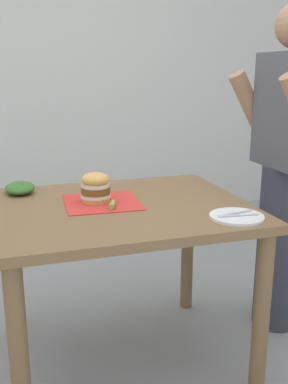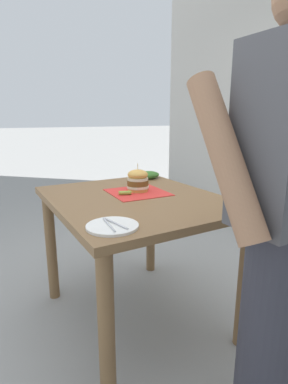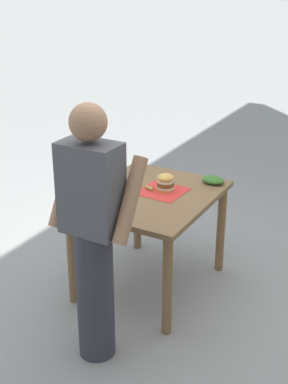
{
  "view_description": "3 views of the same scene",
  "coord_description": "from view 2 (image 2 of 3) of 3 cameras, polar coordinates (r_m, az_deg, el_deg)",
  "views": [
    {
      "loc": [
        1.85,
        -0.48,
        1.37
      ],
      "look_at": [
        0.0,
        0.1,
        0.85
      ],
      "focal_mm": 42.0,
      "sensor_mm": 36.0,
      "label": 1
    },
    {
      "loc": [
        0.78,
        1.48,
        1.24
      ],
      "look_at": [
        0.0,
        0.1,
        0.85
      ],
      "focal_mm": 28.0,
      "sensor_mm": 36.0,
      "label": 2
    },
    {
      "loc": [
        -1.76,
        3.26,
        2.38
      ],
      "look_at": [
        0.0,
        0.1,
        0.85
      ],
      "focal_mm": 50.0,
      "sensor_mm": 36.0,
      "label": 3
    }
  ],
  "objects": [
    {
      "name": "serving_paper",
      "position": [
        1.82,
        -1.23,
        -0.05
      ],
      "size": [
        0.35,
        0.35,
        0.0
      ],
      "primitive_type": "cube",
      "rotation": [
        0.0,
        0.0,
        -0.05
      ],
      "color": "red",
      "rests_on": "patio_table"
    },
    {
      "name": "diner_across_table",
      "position": [
        1.11,
        25.1,
        -6.13
      ],
      "size": [
        0.55,
        0.35,
        1.69
      ],
      "color": "#33333D",
      "rests_on": "ground"
    },
    {
      "name": "sandwich",
      "position": [
        1.84,
        -1.19,
        2.23
      ],
      "size": [
        0.13,
        0.13,
        0.17
      ],
      "color": "gold",
      "rests_on": "serving_paper"
    },
    {
      "name": "patio_table",
      "position": [
        1.77,
        -1.61,
        -4.91
      ],
      "size": [
        0.92,
        1.1,
        0.8
      ],
      "color": "brown",
      "rests_on": "ground"
    },
    {
      "name": "ground_plane",
      "position": [
        2.08,
        -1.48,
        -22.65
      ],
      "size": [
        80.0,
        80.0,
        0.0
      ],
      "primitive_type": "plane",
      "color": "gray"
    },
    {
      "name": "side_plate_with_forks",
      "position": [
        1.26,
        -6.06,
        -6.47
      ],
      "size": [
        0.22,
        0.22,
        0.02
      ],
      "color": "white",
      "rests_on": "patio_table"
    },
    {
      "name": "pickle_spear",
      "position": [
        1.76,
        -3.63,
        -0.16
      ],
      "size": [
        0.08,
        0.05,
        0.02
      ],
      "primitive_type": "cylinder",
      "rotation": [
        0.0,
        1.57,
        2.78
      ],
      "color": "#8EA83D",
      "rests_on": "serving_paper"
    },
    {
      "name": "side_salad",
      "position": [
        2.24,
        0.72,
        3.27
      ],
      "size": [
        0.18,
        0.14,
        0.05
      ],
      "primitive_type": "ellipsoid",
      "color": "#386B28",
      "rests_on": "patio_table"
    }
  ]
}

